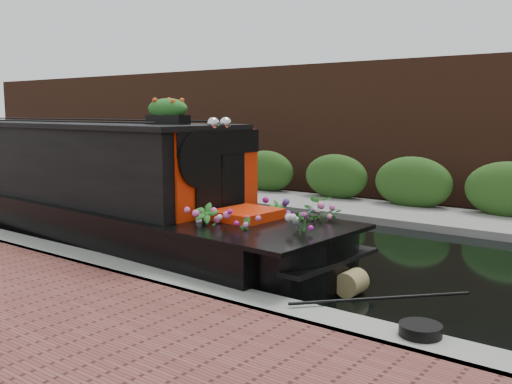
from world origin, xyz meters
The scene contains 8 objects.
ground centered at (0.00, 0.00, 0.00)m, with size 80.00×80.00×0.00m, color black.
near_bank_coping centered at (0.00, -3.30, 0.00)m, with size 40.00×0.60×0.50m, color gray.
far_bank_path centered at (0.00, 4.20, 0.00)m, with size 40.00×2.40×0.34m, color gray.
far_hedge centered at (0.00, 5.10, 0.00)m, with size 40.00×1.10×2.80m, color #284F1A.
far_brick_wall centered at (0.00, 7.20, 0.00)m, with size 40.00×1.00×8.00m, color #4A2719.
narrowboat centered at (-2.58, -1.76, 0.89)m, with size 12.87×2.85×3.00m.
rope_fender centered at (4.22, -1.76, 0.18)m, with size 0.35×0.35×0.39m, color olive.
coiled_mooring_rope centered at (5.76, -3.17, 0.31)m, with size 0.44×0.44×0.12m, color black.
Camera 1 is at (7.83, -8.65, 2.54)m, focal length 40.00 mm.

